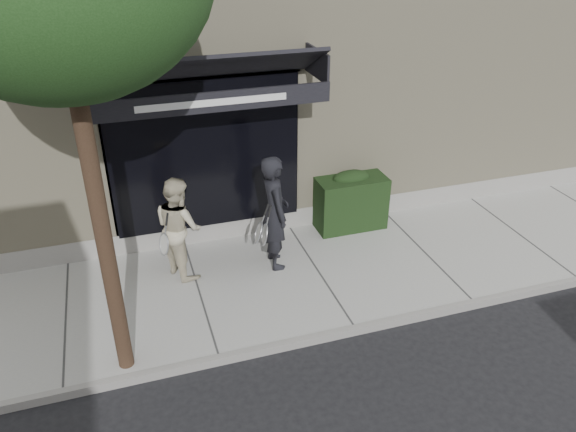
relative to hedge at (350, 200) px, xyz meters
name	(u,v)px	position (x,y,z in m)	size (l,w,h in m)	color
ground	(317,276)	(-1.10, -1.25, -0.66)	(80.00, 80.00, 0.00)	black
sidewalk	(317,273)	(-1.10, -1.25, -0.60)	(20.00, 3.00, 0.12)	#A0A19B
curb	(355,330)	(-1.10, -2.80, -0.59)	(20.00, 0.10, 0.14)	gray
building_facade	(241,50)	(-1.11, 3.71, 2.08)	(14.30, 8.04, 5.64)	#C1B693
hedge	(350,200)	(0.00, 0.00, 0.00)	(1.30, 0.70, 1.14)	black
pedestrian_front	(274,213)	(-1.72, -0.83, 0.44)	(0.72, 0.89, 1.97)	black
pedestrian_back	(179,227)	(-3.25, -0.59, 0.31)	(0.92, 1.03, 1.71)	beige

